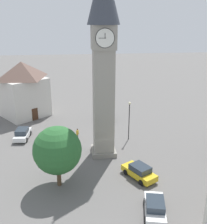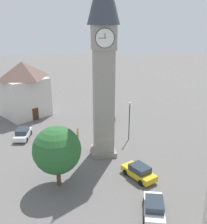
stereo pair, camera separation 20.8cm
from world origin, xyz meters
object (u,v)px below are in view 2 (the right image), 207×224
Objects in this scene: clock_tower at (103,47)px; car_silver_kerb at (23,133)px; car_white_side at (154,207)px; tree at (57,150)px; lamp_post at (129,115)px; car_blue_kerb at (139,172)px; car_red_corner at (106,115)px; pedestrian at (78,133)px; building_terrace_right at (24,89)px.

clock_tower is 17.77m from car_silver_kerb.
car_white_side is at bearing 128.74° from car_silver_kerb.
tree is 1.16× the size of lamp_post.
car_blue_kerb is 1.04× the size of car_silver_kerb.
car_red_corner is 20.23m from tree.
car_white_side is 0.68× the size of tree.
car_blue_kerb is 5.84m from car_white_side.
car_silver_kerb is 2.52× the size of pedestrian.
pedestrian is at bearing -101.42° from tree.
car_blue_kerb is 0.79× the size of lamp_post.
lamp_post is at bearing 104.43° from car_red_corner.
tree is at bearing 106.86° from building_terrace_right.
car_silver_kerb is at bearing -51.26° from car_white_side.
car_white_side is (-3.13, 11.90, -12.66)m from clock_tower.
car_red_corner is at bearing -86.95° from car_white_side.
tree is (2.20, 10.88, 3.04)m from pedestrian.
car_blue_kerb is 18.50m from car_silver_kerb.
tree reaches higher than pedestrian.
car_blue_kerb is 0.45× the size of building_terrace_right.
car_silver_kerb is at bearing -27.59° from clock_tower.
pedestrian reaches higher than car_silver_kerb.
building_terrace_right is (13.92, -3.43, 4.13)m from car_red_corner.
building_terrace_right is at bearing -73.14° from tree.
tree is 0.66× the size of building_terrace_right.
car_silver_kerb is 7.96m from pedestrian.
car_red_corner and car_white_side have the same top height.
lamp_post reaches higher than car_white_side.
car_white_side is 15.87m from lamp_post.
lamp_post reaches higher than car_blue_kerb.
car_silver_kerb is 15.51m from lamp_post.
building_terrace_right reaches higher than pedestrian.
lamp_post reaches higher than car_silver_kerb.
car_silver_kerb is 0.43× the size of building_terrace_right.
building_terrace_right reaches higher than car_red_corner.
car_silver_kerb is at bearing 95.95° from building_terrace_right.
clock_tower is at bearing 81.38° from car_red_corner.
building_terrace_right is at bearing -36.58° from lamp_post.
pedestrian is at bearing -58.79° from car_blue_kerb.
car_red_corner is 0.45× the size of building_terrace_right.
pedestrian is 14.78m from building_terrace_right.
tree reaches higher than lamp_post.
clock_tower is 5.37× the size of car_silver_kerb.
pedestrian reaches higher than car_white_side.
building_terrace_right reaches higher than car_silver_kerb.
clock_tower is 5.20× the size of car_white_side.
building_terrace_right is at bearing -84.05° from car_silver_kerb.
pedestrian is (3.19, -4.47, -12.42)m from clock_tower.
tree reaches higher than car_blue_kerb.
building_terrace_right reaches higher than lamp_post.
lamp_post is (-0.91, -15.57, 2.94)m from car_white_side.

